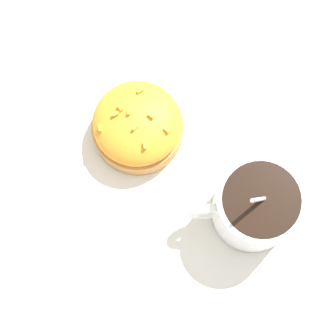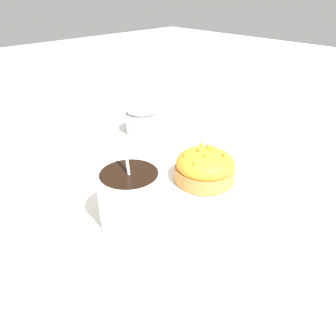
% 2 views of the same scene
% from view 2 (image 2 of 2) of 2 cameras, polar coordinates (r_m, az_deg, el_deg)
% --- Properties ---
extents(ground_plane, '(3.00, 3.00, 0.00)m').
position_cam_2_polar(ground_plane, '(0.51, 0.14, -4.81)').
color(ground_plane, silver).
extents(paper_napkin, '(0.28, 0.28, 0.00)m').
position_cam_2_polar(paper_napkin, '(0.51, 0.14, -4.67)').
color(paper_napkin, white).
rests_on(paper_napkin, ground_plane).
extents(coffee_cup, '(0.10, 0.09, 0.11)m').
position_cam_2_polar(coffee_cup, '(0.44, -6.55, -4.57)').
color(coffee_cup, white).
rests_on(coffee_cup, paper_napkin).
extents(frosted_pastry, '(0.10, 0.10, 0.06)m').
position_cam_2_polar(frosted_pastry, '(0.54, 6.45, 0.20)').
color(frosted_pastry, '#C18442').
rests_on(frosted_pastry, paper_napkin).
extents(sugar_bowl, '(0.07, 0.07, 0.07)m').
position_cam_2_polar(sugar_bowl, '(0.72, -4.47, 8.70)').
color(sugar_bowl, silver).
rests_on(sugar_bowl, ground_plane).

